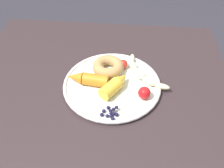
{
  "coord_description": "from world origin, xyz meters",
  "views": [
    {
      "loc": [
        -0.11,
        0.59,
        1.33
      ],
      "look_at": [
        -0.06,
        0.01,
        0.75
      ],
      "focal_mm": 38.57,
      "sensor_mm": 36.0,
      "label": 1
    }
  ],
  "objects_px": {
    "tomato_near": "(123,64)",
    "donut": "(108,67)",
    "carrot_orange": "(87,79)",
    "tomato_mid": "(144,93)",
    "plate": "(112,85)",
    "dining_table": "(98,102)",
    "banana": "(142,73)",
    "carrot_yellow": "(115,85)",
    "blueberry_pile": "(110,113)"
  },
  "relations": [
    {
      "from": "banana",
      "to": "tomato_mid",
      "type": "distance_m",
      "value": 0.1
    },
    {
      "from": "carrot_orange",
      "to": "carrot_yellow",
      "type": "xyz_separation_m",
      "value": [
        -0.1,
        0.02,
        0.0
      ]
    },
    {
      "from": "dining_table",
      "to": "donut",
      "type": "xyz_separation_m",
      "value": [
        -0.04,
        -0.05,
        0.14
      ]
    },
    {
      "from": "dining_table",
      "to": "carrot_yellow",
      "type": "xyz_separation_m",
      "value": [
        -0.07,
        0.04,
        0.14
      ]
    },
    {
      "from": "carrot_orange",
      "to": "banana",
      "type": "bearing_deg",
      "value": -163.22
    },
    {
      "from": "donut",
      "to": "tomato_mid",
      "type": "bearing_deg",
      "value": 137.16
    },
    {
      "from": "plate",
      "to": "tomato_near",
      "type": "height_order",
      "value": "tomato_near"
    },
    {
      "from": "donut",
      "to": "plate",
      "type": "bearing_deg",
      "value": 106.41
    },
    {
      "from": "carrot_yellow",
      "to": "tomato_mid",
      "type": "distance_m",
      "value": 0.1
    },
    {
      "from": "carrot_yellow",
      "to": "dining_table",
      "type": "bearing_deg",
      "value": -27.98
    },
    {
      "from": "carrot_orange",
      "to": "tomato_mid",
      "type": "xyz_separation_m",
      "value": [
        -0.19,
        0.05,
        -0.0
      ]
    },
    {
      "from": "carrot_yellow",
      "to": "tomato_near",
      "type": "bearing_deg",
      "value": -99.73
    },
    {
      "from": "carrot_yellow",
      "to": "tomato_mid",
      "type": "xyz_separation_m",
      "value": [
        -0.09,
        0.03,
        -0.0
      ]
    },
    {
      "from": "banana",
      "to": "dining_table",
      "type": "bearing_deg",
      "value": 14.06
    },
    {
      "from": "dining_table",
      "to": "carrot_orange",
      "type": "relative_size",
      "value": 6.57
    },
    {
      "from": "tomato_near",
      "to": "plate",
      "type": "bearing_deg",
      "value": 70.13
    },
    {
      "from": "carrot_orange",
      "to": "donut",
      "type": "distance_m",
      "value": 0.1
    },
    {
      "from": "plate",
      "to": "carrot_yellow",
      "type": "relative_size",
      "value": 2.65
    },
    {
      "from": "banana",
      "to": "plate",
      "type": "bearing_deg",
      "value": 27.06
    },
    {
      "from": "banana",
      "to": "tomato_mid",
      "type": "xyz_separation_m",
      "value": [
        -0.01,
        0.1,
        0.01
      ]
    },
    {
      "from": "tomato_near",
      "to": "carrot_yellow",
      "type": "bearing_deg",
      "value": 80.27
    },
    {
      "from": "dining_table",
      "to": "tomato_mid",
      "type": "distance_m",
      "value": 0.22
    },
    {
      "from": "tomato_mid",
      "to": "banana",
      "type": "bearing_deg",
      "value": -85.42
    },
    {
      "from": "plate",
      "to": "carrot_orange",
      "type": "bearing_deg",
      "value": 3.34
    },
    {
      "from": "blueberry_pile",
      "to": "dining_table",
      "type": "bearing_deg",
      "value": -66.45
    },
    {
      "from": "plate",
      "to": "banana",
      "type": "height_order",
      "value": "banana"
    },
    {
      "from": "carrot_orange",
      "to": "tomato_mid",
      "type": "relative_size",
      "value": 3.5
    },
    {
      "from": "blueberry_pile",
      "to": "tomato_near",
      "type": "xyz_separation_m",
      "value": [
        -0.03,
        -0.22,
        0.01
      ]
    },
    {
      "from": "carrot_orange",
      "to": "blueberry_pile",
      "type": "distance_m",
      "value": 0.16
    },
    {
      "from": "carrot_orange",
      "to": "tomato_near",
      "type": "distance_m",
      "value": 0.15
    },
    {
      "from": "dining_table",
      "to": "blueberry_pile",
      "type": "relative_size",
      "value": 16.54
    },
    {
      "from": "blueberry_pile",
      "to": "tomato_mid",
      "type": "bearing_deg",
      "value": -141.96
    },
    {
      "from": "dining_table",
      "to": "donut",
      "type": "relative_size",
      "value": 8.41
    },
    {
      "from": "banana",
      "to": "donut",
      "type": "bearing_deg",
      "value": -7.75
    },
    {
      "from": "banana",
      "to": "blueberry_pile",
      "type": "height_order",
      "value": "banana"
    },
    {
      "from": "tomato_near",
      "to": "donut",
      "type": "bearing_deg",
      "value": 23.29
    },
    {
      "from": "dining_table",
      "to": "blueberry_pile",
      "type": "height_order",
      "value": "blueberry_pile"
    },
    {
      "from": "plate",
      "to": "tomato_near",
      "type": "xyz_separation_m",
      "value": [
        -0.03,
        -0.09,
        0.02
      ]
    },
    {
      "from": "donut",
      "to": "blueberry_pile",
      "type": "height_order",
      "value": "donut"
    },
    {
      "from": "dining_table",
      "to": "tomato_mid",
      "type": "bearing_deg",
      "value": 158.74
    },
    {
      "from": "banana",
      "to": "donut",
      "type": "height_order",
      "value": "donut"
    },
    {
      "from": "dining_table",
      "to": "banana",
      "type": "relative_size",
      "value": 5.22
    },
    {
      "from": "carrot_orange",
      "to": "dining_table",
      "type": "bearing_deg",
      "value": -150.77
    },
    {
      "from": "dining_table",
      "to": "donut",
      "type": "bearing_deg",
      "value": -122.67
    },
    {
      "from": "plate",
      "to": "tomato_near",
      "type": "distance_m",
      "value": 0.1
    },
    {
      "from": "dining_table",
      "to": "plate",
      "type": "relative_size",
      "value": 2.82
    },
    {
      "from": "blueberry_pile",
      "to": "tomato_mid",
      "type": "relative_size",
      "value": 1.39
    },
    {
      "from": "dining_table",
      "to": "tomato_near",
      "type": "height_order",
      "value": "tomato_near"
    },
    {
      "from": "donut",
      "to": "tomato_near",
      "type": "relative_size",
      "value": 3.43
    },
    {
      "from": "donut",
      "to": "dining_table",
      "type": "bearing_deg",
      "value": 57.33
    }
  ]
}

